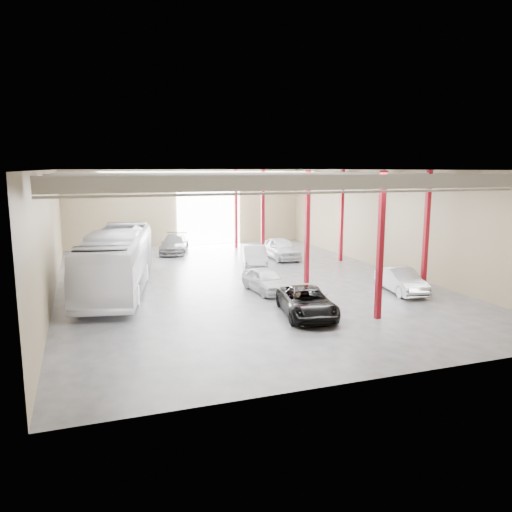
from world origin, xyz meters
TOP-DOWN VIEW (x-y plane):
  - depot_shell at (0.13, 0.48)m, footprint 22.12×32.12m
  - coach_bus at (-7.49, -0.28)m, footprint 5.52×13.22m
  - black_sedan at (0.78, -8.50)m, footprint 3.19×5.30m
  - car_row_a at (0.55, -3.30)m, footprint 1.97×4.20m
  - car_row_b at (2.50, 4.24)m, footprint 2.77×4.91m
  - car_row_c at (-2.00, 12.00)m, footprint 3.51×5.59m
  - car_right_near at (7.89, -6.08)m, footprint 2.13×4.50m
  - car_right_far at (5.50, 6.47)m, footprint 2.02×4.91m

SIDE VIEW (x-z plane):
  - black_sedan at x=0.78m, z-range 0.00..1.38m
  - car_row_a at x=0.55m, z-range 0.00..1.39m
  - car_right_near at x=7.89m, z-range 0.00..1.42m
  - car_row_c at x=-2.00m, z-range 0.00..1.51m
  - car_row_b at x=2.50m, z-range 0.00..1.53m
  - car_right_far at x=5.50m, z-range 0.00..1.66m
  - coach_bus at x=-7.49m, z-range 0.00..3.59m
  - depot_shell at x=0.13m, z-range 1.44..8.51m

